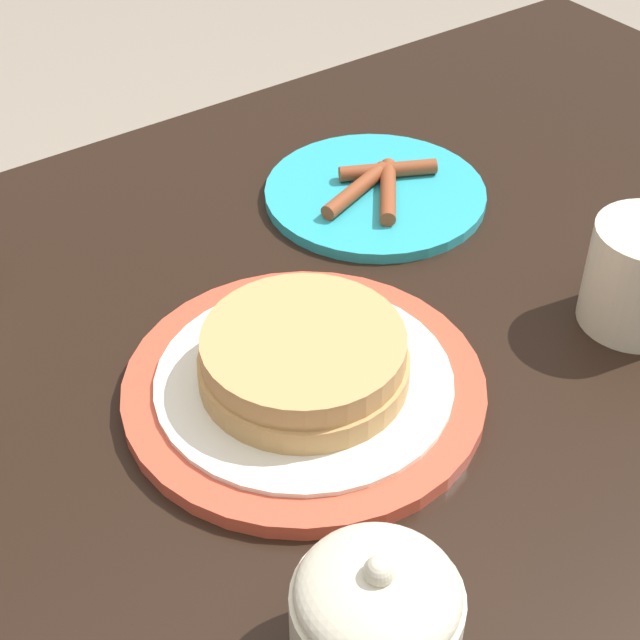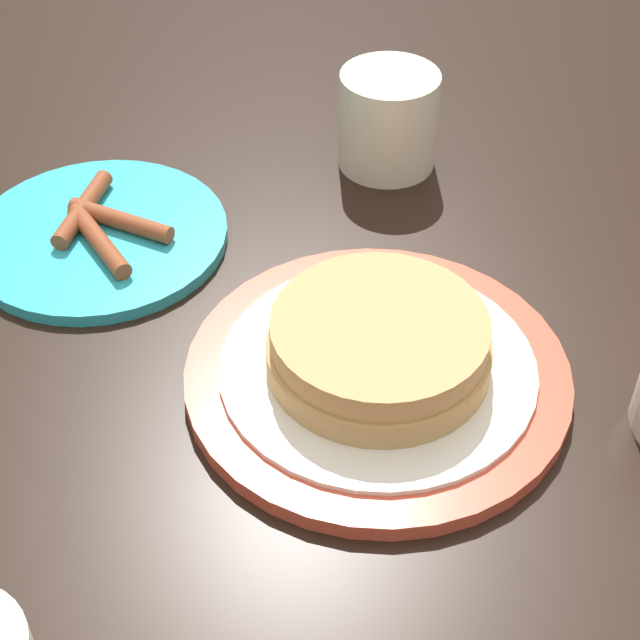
# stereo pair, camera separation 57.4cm
# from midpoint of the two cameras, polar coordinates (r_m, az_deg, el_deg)

# --- Properties ---
(dining_table) EXTENTS (1.32, 0.87, 0.75)m
(dining_table) POSITION_cam_midpoint_polar(r_m,az_deg,el_deg) (0.72, 20.76, -21.60)
(dining_table) COLOR black
(dining_table) RESTS_ON ground_plane
(pancake_plate) EXTENTS (0.26, 0.26, 0.05)m
(pancake_plate) POSITION_cam_midpoint_polar(r_m,az_deg,el_deg) (0.60, 21.50, -14.23)
(pancake_plate) COLOR #DB5138
(pancake_plate) RESTS_ON dining_table
(side_plate_bacon) EXTENTS (0.20, 0.20, 0.02)m
(side_plate_bacon) POSITION_cam_midpoint_polar(r_m,az_deg,el_deg) (0.79, 20.27, 0.39)
(side_plate_bacon) COLOR #2DADBC
(side_plate_bacon) RESTS_ON dining_table
(sugar_bowl) EXTENTS (0.09, 0.09, 0.09)m
(sugar_bowl) POSITION_cam_midpoint_polar(r_m,az_deg,el_deg) (0.52, 34.42, -30.58)
(sugar_bowl) COLOR beige
(sugar_bowl) RESTS_ON dining_table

